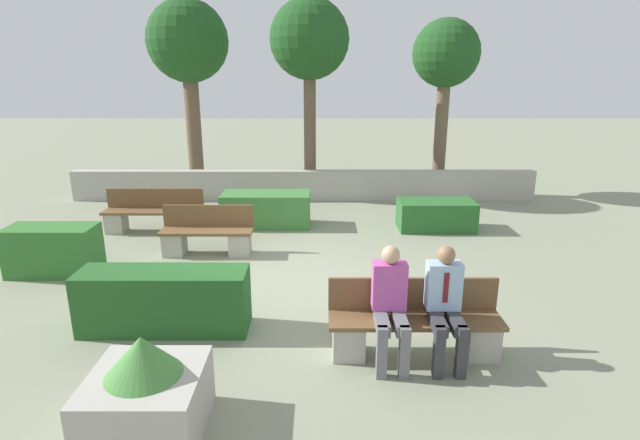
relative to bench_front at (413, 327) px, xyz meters
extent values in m
plane|color=gray|center=(-1.51, 1.95, -0.34)|extent=(60.00, 60.00, 0.00)
cube|color=#ADA89E|center=(-1.51, 7.39, 0.04)|extent=(11.80, 0.30, 0.76)
cube|color=brown|center=(0.00, -0.04, 0.10)|extent=(1.98, 0.44, 0.05)
cube|color=brown|center=(0.00, 0.20, 0.32)|extent=(1.98, 0.04, 0.40)
cube|color=#ADA89E|center=(-0.76, -0.04, -0.13)|extent=(0.36, 0.40, 0.41)
cube|color=#ADA89E|center=(0.76, -0.04, -0.13)|extent=(0.36, 0.40, 0.41)
cube|color=brown|center=(-3.11, 3.31, 0.10)|extent=(1.64, 0.44, 0.05)
cube|color=brown|center=(-3.11, 3.55, 0.32)|extent=(1.64, 0.04, 0.40)
cube|color=#ADA89E|center=(-3.70, 3.31, -0.13)|extent=(0.36, 0.40, 0.41)
cube|color=#ADA89E|center=(-2.52, 3.31, -0.13)|extent=(0.36, 0.40, 0.41)
cube|color=brown|center=(-4.50, 4.64, 0.10)|extent=(1.99, 0.44, 0.05)
cube|color=brown|center=(-4.50, 4.89, 0.32)|extent=(1.99, 0.04, 0.40)
cube|color=#ADA89E|center=(-5.27, 4.64, -0.13)|extent=(0.36, 0.40, 0.41)
cube|color=#ADA89E|center=(-3.74, 4.64, -0.13)|extent=(0.36, 0.40, 0.41)
cube|color=#333338|center=(0.19, -0.25, 0.19)|extent=(0.14, 0.46, 0.13)
cube|color=#333338|center=(0.39, -0.25, 0.19)|extent=(0.14, 0.46, 0.13)
cube|color=#333338|center=(0.17, -0.48, -0.04)|extent=(0.11, 0.11, 0.59)
cube|color=#333338|center=(0.41, -0.48, -0.04)|extent=(0.11, 0.11, 0.59)
cube|color=#9EBCE0|center=(0.29, -0.01, 0.52)|extent=(0.38, 0.22, 0.54)
sphere|color=#936B4C|center=(0.29, -0.03, 0.89)|extent=(0.20, 0.20, 0.20)
cube|color=maroon|center=(0.29, -0.13, 0.54)|extent=(0.06, 0.01, 0.35)
cube|color=slate|center=(-0.41, -0.25, 0.19)|extent=(0.14, 0.46, 0.13)
cube|color=slate|center=(-0.21, -0.25, 0.19)|extent=(0.14, 0.46, 0.13)
cube|color=slate|center=(-0.43, -0.48, -0.04)|extent=(0.11, 0.11, 0.59)
cube|color=slate|center=(-0.19, -0.48, -0.04)|extent=(0.11, 0.11, 0.59)
cube|color=#B74C9E|center=(-0.31, -0.01, 0.52)|extent=(0.38, 0.22, 0.54)
sphere|color=tan|center=(-0.31, -0.03, 0.89)|extent=(0.20, 0.20, 0.20)
cube|color=#286028|center=(1.34, 4.87, -0.04)|extent=(1.56, 0.81, 0.60)
cube|color=#235623|center=(-3.05, 0.58, 0.06)|extent=(2.10, 0.60, 0.79)
cube|color=#33702D|center=(-5.39, 2.43, 0.06)|extent=(1.39, 0.63, 0.80)
cube|color=#3D7A38|center=(-2.23, 5.11, 0.02)|extent=(1.86, 0.82, 0.71)
cube|color=#ADA89E|center=(-2.64, -1.32, -0.05)|extent=(1.00, 1.00, 0.58)
cone|color=#47843D|center=(-2.64, -1.32, 0.43)|extent=(0.68, 0.68, 0.37)
cylinder|color=brown|center=(-4.56, 8.72, 1.35)|extent=(0.41, 0.41, 3.38)
sphere|color=#1E4C1E|center=(-4.56, 8.72, 3.63)|extent=(2.14, 2.14, 2.14)
cylinder|color=brown|center=(-1.35, 7.84, 1.37)|extent=(0.31, 0.31, 3.42)
sphere|color=#1E4C1E|center=(-1.35, 7.84, 3.62)|extent=(1.97, 1.97, 1.97)
cylinder|color=brown|center=(2.12, 8.20, 1.25)|extent=(0.33, 0.33, 3.17)
sphere|color=#1E4C1E|center=(2.12, 8.20, 3.30)|extent=(1.72, 1.72, 1.72)
camera|label=1|loc=(-1.09, -5.15, 2.79)|focal=28.00mm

